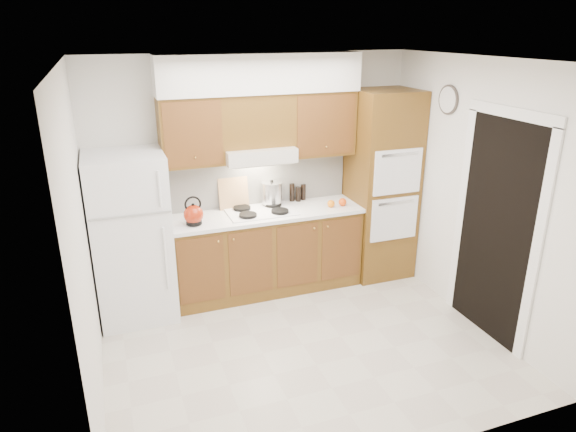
# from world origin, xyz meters

# --- Properties ---
(floor) EXTENTS (3.60, 3.60, 0.00)m
(floor) POSITION_xyz_m (0.00, 0.00, 0.00)
(floor) COLOR beige
(floor) RESTS_ON ground
(ceiling) EXTENTS (3.60, 3.60, 0.00)m
(ceiling) POSITION_xyz_m (0.00, 0.00, 2.60)
(ceiling) COLOR white
(ceiling) RESTS_ON wall_back
(wall_back) EXTENTS (3.60, 0.02, 2.60)m
(wall_back) POSITION_xyz_m (0.00, 1.50, 1.30)
(wall_back) COLOR silver
(wall_back) RESTS_ON floor
(wall_left) EXTENTS (0.02, 3.00, 2.60)m
(wall_left) POSITION_xyz_m (-1.80, 0.00, 1.30)
(wall_left) COLOR silver
(wall_left) RESTS_ON floor
(wall_right) EXTENTS (0.02, 3.00, 2.60)m
(wall_right) POSITION_xyz_m (1.80, 0.00, 1.30)
(wall_right) COLOR silver
(wall_right) RESTS_ON floor
(fridge) EXTENTS (0.75, 0.72, 1.72)m
(fridge) POSITION_xyz_m (-1.41, 1.14, 0.86)
(fridge) COLOR white
(fridge) RESTS_ON floor
(base_cabinets) EXTENTS (2.11, 0.60, 0.90)m
(base_cabinets) POSITION_xyz_m (0.02, 1.20, 0.45)
(base_cabinets) COLOR brown
(base_cabinets) RESTS_ON floor
(countertop) EXTENTS (2.13, 0.62, 0.04)m
(countertop) POSITION_xyz_m (0.03, 1.19, 0.92)
(countertop) COLOR white
(countertop) RESTS_ON base_cabinets
(backsplash) EXTENTS (2.11, 0.03, 0.56)m
(backsplash) POSITION_xyz_m (0.02, 1.49, 1.22)
(backsplash) COLOR white
(backsplash) RESTS_ON countertop
(oven_cabinet) EXTENTS (0.70, 0.65, 2.20)m
(oven_cabinet) POSITION_xyz_m (1.44, 1.18, 1.10)
(oven_cabinet) COLOR brown
(oven_cabinet) RESTS_ON floor
(upper_cab_left) EXTENTS (0.63, 0.33, 0.70)m
(upper_cab_left) POSITION_xyz_m (-0.71, 1.33, 1.85)
(upper_cab_left) COLOR brown
(upper_cab_left) RESTS_ON wall_back
(upper_cab_right) EXTENTS (0.73, 0.33, 0.70)m
(upper_cab_right) POSITION_xyz_m (0.72, 1.33, 1.85)
(upper_cab_right) COLOR brown
(upper_cab_right) RESTS_ON wall_back
(range_hood) EXTENTS (0.75, 0.45, 0.15)m
(range_hood) POSITION_xyz_m (-0.02, 1.27, 1.57)
(range_hood) COLOR silver
(range_hood) RESTS_ON wall_back
(upper_cab_over_hood) EXTENTS (0.75, 0.33, 0.55)m
(upper_cab_over_hood) POSITION_xyz_m (-0.02, 1.33, 1.92)
(upper_cab_over_hood) COLOR brown
(upper_cab_over_hood) RESTS_ON range_hood
(soffit) EXTENTS (2.13, 0.36, 0.40)m
(soffit) POSITION_xyz_m (0.03, 1.32, 2.40)
(soffit) COLOR silver
(soffit) RESTS_ON wall_back
(cooktop) EXTENTS (0.74, 0.50, 0.01)m
(cooktop) POSITION_xyz_m (-0.02, 1.21, 0.95)
(cooktop) COLOR white
(cooktop) RESTS_ON countertop
(doorway) EXTENTS (0.02, 0.90, 2.10)m
(doorway) POSITION_xyz_m (1.79, -0.35, 1.05)
(doorway) COLOR black
(doorway) RESTS_ON floor
(wall_clock) EXTENTS (0.02, 0.30, 0.30)m
(wall_clock) POSITION_xyz_m (1.79, 0.55, 2.15)
(wall_clock) COLOR #3F3833
(wall_clock) RESTS_ON wall_right
(kettle) EXTENTS (0.24, 0.24, 0.20)m
(kettle) POSITION_xyz_m (-0.78, 1.07, 1.05)
(kettle) COLOR #99210B
(kettle) RESTS_ON countertop
(cutting_board) EXTENTS (0.33, 0.11, 0.44)m
(cutting_board) POSITION_xyz_m (-0.27, 1.45, 1.14)
(cutting_board) COLOR tan
(cutting_board) RESTS_ON countertop
(stock_pot) EXTENTS (0.27, 0.27, 0.24)m
(stock_pot) POSITION_xyz_m (0.16, 1.37, 1.09)
(stock_pot) COLOR silver
(stock_pot) RESTS_ON cooktop
(condiment_a) EXTENTS (0.07, 0.07, 0.21)m
(condiment_a) POSITION_xyz_m (0.43, 1.45, 1.04)
(condiment_a) COLOR black
(condiment_a) RESTS_ON countertop
(condiment_b) EXTENTS (0.08, 0.08, 0.18)m
(condiment_b) POSITION_xyz_m (0.57, 1.45, 1.03)
(condiment_b) COLOR black
(condiment_b) RESTS_ON countertop
(condiment_c) EXTENTS (0.07, 0.07, 0.17)m
(condiment_c) POSITION_xyz_m (0.49, 1.42, 1.02)
(condiment_c) COLOR black
(condiment_c) RESTS_ON countertop
(orange_near) EXTENTS (0.11, 0.11, 0.09)m
(orange_near) POSITION_xyz_m (0.90, 1.09, 0.98)
(orange_near) COLOR #F3550C
(orange_near) RESTS_ON countertop
(orange_far) EXTENTS (0.11, 0.11, 0.08)m
(orange_far) POSITION_xyz_m (0.76, 1.09, 0.98)
(orange_far) COLOR orange
(orange_far) RESTS_ON countertop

